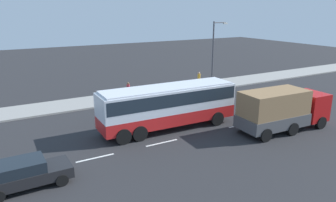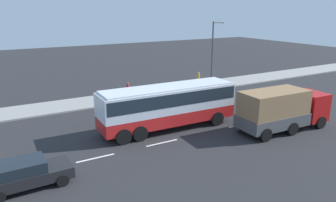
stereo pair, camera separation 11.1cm
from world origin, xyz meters
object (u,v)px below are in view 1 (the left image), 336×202
(coach_bus, at_px, (168,103))
(pedestrian_near_curb, at_px, (199,78))
(car_black_sedan, at_px, (26,173))
(pedestrian_at_crossing, at_px, (128,90))
(cargo_truck, at_px, (282,109))
(street_lamp, at_px, (214,51))

(coach_bus, relative_size, pedestrian_near_curb, 6.22)
(pedestrian_near_curb, bearing_deg, car_black_sedan, -73.29)
(car_black_sedan, height_order, pedestrian_near_curb, pedestrian_near_curb)
(pedestrian_at_crossing, bearing_deg, cargo_truck, -119.68)
(cargo_truck, xyz_separation_m, street_lamp, (3.21, 12.55, 2.71))
(car_black_sedan, xyz_separation_m, pedestrian_near_curb, (20.08, 13.33, 0.35))
(pedestrian_at_crossing, bearing_deg, pedestrian_near_curb, -50.41)
(cargo_truck, distance_m, street_lamp, 13.24)
(street_lamp, bearing_deg, cargo_truck, -104.36)
(cargo_truck, height_order, street_lamp, street_lamp)
(car_black_sedan, bearing_deg, cargo_truck, -3.58)
(pedestrian_near_curb, distance_m, street_lamp, 3.70)
(car_black_sedan, height_order, pedestrian_at_crossing, pedestrian_at_crossing)
(cargo_truck, relative_size, pedestrian_near_curb, 4.36)
(car_black_sedan, distance_m, pedestrian_at_crossing, 16.25)
(coach_bus, height_order, pedestrian_at_crossing, coach_bus)
(coach_bus, distance_m, street_lamp, 13.38)
(coach_bus, xyz_separation_m, car_black_sedan, (-10.50, -3.69, -1.27))
(cargo_truck, bearing_deg, street_lamp, 78.44)
(cargo_truck, distance_m, pedestrian_at_crossing, 14.66)
(cargo_truck, relative_size, street_lamp, 1.01)
(car_black_sedan, distance_m, pedestrian_near_curb, 24.10)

